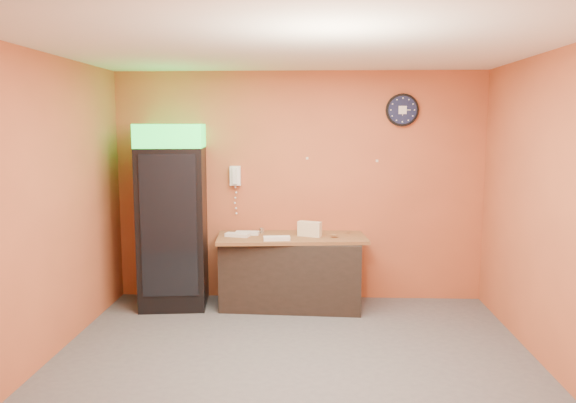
{
  "coord_description": "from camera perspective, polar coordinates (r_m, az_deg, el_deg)",
  "views": [
    {
      "loc": [
        0.16,
        -4.86,
        2.15
      ],
      "look_at": [
        -0.07,
        0.6,
        1.4
      ],
      "focal_mm": 35.0,
      "sensor_mm": 36.0,
      "label": 1
    }
  ],
  "objects": [
    {
      "name": "floor",
      "position": [
        5.32,
        0.54,
        -16.07
      ],
      "size": [
        4.5,
        4.5,
        0.0
      ],
      "primitive_type": "plane",
      "color": "#47474C",
      "rests_on": "ground"
    },
    {
      "name": "back_wall",
      "position": [
        6.91,
        1.11,
        1.52
      ],
      "size": [
        4.5,
        0.02,
        2.8
      ],
      "primitive_type": "cube",
      "color": "#C15D36",
      "rests_on": "floor"
    },
    {
      "name": "left_wall",
      "position": [
        5.48,
        -23.67,
        -0.75
      ],
      "size": [
        0.02,
        4.0,
        2.8
      ],
      "primitive_type": "cube",
      "color": "#C15D36",
      "rests_on": "floor"
    },
    {
      "name": "right_wall",
      "position": [
        5.35,
        25.44,
        -1.05
      ],
      "size": [
        0.02,
        4.0,
        2.8
      ],
      "primitive_type": "cube",
      "color": "#C15D36",
      "rests_on": "floor"
    },
    {
      "name": "ceiling",
      "position": [
        4.91,
        0.59,
        15.38
      ],
      "size": [
        4.5,
        4.0,
        0.02
      ],
      "primitive_type": "cube",
      "color": "white",
      "rests_on": "back_wall"
    },
    {
      "name": "beverage_cooler",
      "position": [
        6.76,
        -11.72,
        -1.71
      ],
      "size": [
        0.84,
        0.85,
        2.16
      ],
      "rotation": [
        0.0,
        0.0,
        0.11
      ],
      "color": "black",
      "rests_on": "floor"
    },
    {
      "name": "prep_counter",
      "position": [
        6.74,
        0.37,
        -7.24
      ],
      "size": [
        1.66,
        0.8,
        0.81
      ],
      "primitive_type": "cube",
      "rotation": [
        0.0,
        0.0,
        -0.05
      ],
      "color": "black",
      "rests_on": "floor"
    },
    {
      "name": "wall_clock",
      "position": [
        6.92,
        11.53,
        9.09
      ],
      "size": [
        0.39,
        0.06,
        0.39
      ],
      "color": "black",
      "rests_on": "back_wall"
    },
    {
      "name": "wall_phone",
      "position": [
        6.9,
        -5.38,
        2.62
      ],
      "size": [
        0.13,
        0.11,
        0.24
      ],
      "color": "white",
      "rests_on": "back_wall"
    },
    {
      "name": "butcher_paper",
      "position": [
        6.64,
        0.37,
        -3.67
      ],
      "size": [
        1.8,
        0.89,
        0.04
      ],
      "primitive_type": "cube",
      "rotation": [
        0.0,
        0.0,
        0.08
      ],
      "color": "brown",
      "rests_on": "prep_counter"
    },
    {
      "name": "sub_roll_stack",
      "position": [
        6.59,
        2.21,
        -2.81
      ],
      "size": [
        0.29,
        0.19,
        0.18
      ],
      "rotation": [
        0.0,
        0.0,
        -0.36
      ],
      "color": "beige",
      "rests_on": "butcher_paper"
    },
    {
      "name": "wrapped_sandwich_left",
      "position": [
        6.61,
        -5.16,
        -3.4
      ],
      "size": [
        0.3,
        0.17,
        0.04
      ],
      "primitive_type": "cube",
      "rotation": [
        0.0,
        0.0,
        -0.23
      ],
      "color": "silver",
      "rests_on": "butcher_paper"
    },
    {
      "name": "wrapped_sandwich_mid",
      "position": [
        6.38,
        -1.15,
        -3.76
      ],
      "size": [
        0.31,
        0.16,
        0.04
      ],
      "primitive_type": "cube",
      "rotation": [
        0.0,
        0.0,
        0.13
      ],
      "color": "silver",
      "rests_on": "butcher_paper"
    },
    {
      "name": "wrapped_sandwich_right",
      "position": [
        6.72,
        -4.15,
        -3.21
      ],
      "size": [
        0.28,
        0.12,
        0.04
      ],
      "primitive_type": "cube",
      "rotation": [
        0.0,
        0.0,
        -0.05
      ],
      "color": "silver",
      "rests_on": "butcher_paper"
    },
    {
      "name": "kitchen_tool",
      "position": [
        6.82,
        -2.67,
        -2.94
      ],
      "size": [
        0.06,
        0.06,
        0.06
      ],
      "primitive_type": "cylinder",
      "color": "silver",
      "rests_on": "butcher_paper"
    }
  ]
}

